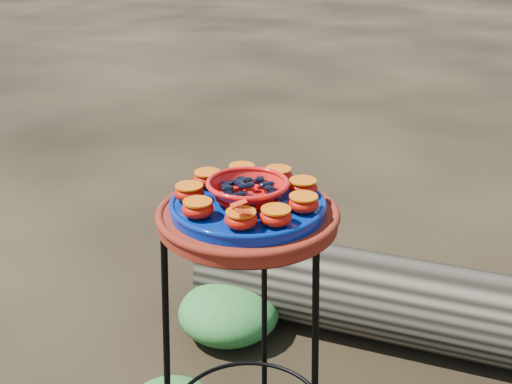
% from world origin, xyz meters
% --- Properties ---
extents(plant_stand, '(0.44, 0.44, 0.70)m').
position_xyz_m(plant_stand, '(0.00, 0.00, 0.35)').
color(plant_stand, black).
rests_on(plant_stand, ground).
extents(terracotta_saucer, '(0.41, 0.41, 0.03)m').
position_xyz_m(terracotta_saucer, '(0.00, 0.00, 0.72)').
color(terracotta_saucer, '#5E1A09').
rests_on(terracotta_saucer, plant_stand).
extents(cobalt_plate, '(0.35, 0.35, 0.02)m').
position_xyz_m(cobalt_plate, '(0.00, 0.00, 0.75)').
color(cobalt_plate, '#05135E').
rests_on(cobalt_plate, terracotta_saucer).
extents(red_bowl, '(0.18, 0.18, 0.05)m').
position_xyz_m(red_bowl, '(0.00, 0.00, 0.78)').
color(red_bowl, red).
rests_on(red_bowl, cobalt_plate).
extents(glass_gems, '(0.14, 0.14, 0.02)m').
position_xyz_m(glass_gems, '(0.00, 0.00, 0.82)').
color(glass_gems, black).
rests_on(glass_gems, red_bowl).
extents(orange_half_0, '(0.07, 0.07, 0.04)m').
position_xyz_m(orange_half_0, '(0.01, -0.13, 0.78)').
color(orange_half_0, '#A50100').
rests_on(orange_half_0, cobalt_plate).
extents(orange_half_1, '(0.07, 0.07, 0.04)m').
position_xyz_m(orange_half_1, '(0.08, -0.10, 0.78)').
color(orange_half_1, '#A50100').
rests_on(orange_half_1, cobalt_plate).
extents(orange_half_2, '(0.07, 0.07, 0.04)m').
position_xyz_m(orange_half_2, '(0.13, -0.03, 0.78)').
color(orange_half_2, '#A50100').
rests_on(orange_half_2, cobalt_plate).
extents(orange_half_3, '(0.07, 0.07, 0.04)m').
position_xyz_m(orange_half_3, '(0.12, 0.06, 0.78)').
color(orange_half_3, '#A50100').
rests_on(orange_half_3, cobalt_plate).
extents(orange_half_4, '(0.07, 0.07, 0.04)m').
position_xyz_m(orange_half_4, '(0.05, 0.12, 0.78)').
color(orange_half_4, '#A50100').
rests_on(orange_half_4, cobalt_plate).
extents(orange_half_5, '(0.07, 0.07, 0.04)m').
position_xyz_m(orange_half_5, '(-0.04, 0.13, 0.78)').
color(orange_half_5, '#A50100').
rests_on(orange_half_5, cobalt_plate).
extents(orange_half_6, '(0.07, 0.07, 0.04)m').
position_xyz_m(orange_half_6, '(-0.11, 0.07, 0.78)').
color(orange_half_6, '#A50100').
rests_on(orange_half_6, cobalt_plate).
extents(orange_half_7, '(0.07, 0.07, 0.04)m').
position_xyz_m(orange_half_7, '(-0.13, -0.02, 0.78)').
color(orange_half_7, '#A50100').
rests_on(orange_half_7, cobalt_plate).
extents(orange_half_8, '(0.07, 0.07, 0.04)m').
position_xyz_m(orange_half_8, '(-0.09, -0.10, 0.78)').
color(orange_half_8, '#A50100').
rests_on(orange_half_8, cobalt_plate).
extents(butterfly, '(0.09, 0.07, 0.01)m').
position_xyz_m(butterfly, '(0.01, -0.13, 0.80)').
color(butterfly, red).
rests_on(butterfly, orange_half_0).
extents(driftwood_log, '(1.64, 0.67, 0.30)m').
position_xyz_m(driftwood_log, '(0.48, 0.61, 0.15)').
color(driftwood_log, black).
rests_on(driftwood_log, ground).
extents(foliage_back, '(0.35, 0.35, 0.18)m').
position_xyz_m(foliage_back, '(-0.19, 0.54, 0.09)').
color(foliage_back, '#17471C').
rests_on(foliage_back, ground).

